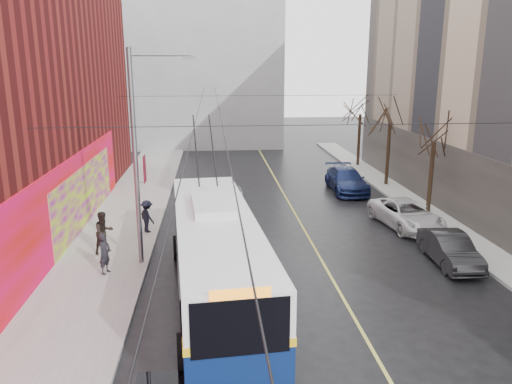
% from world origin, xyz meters
% --- Properties ---
extents(sidewalk_left, '(4.00, 60.00, 0.15)m').
position_xyz_m(sidewalk_left, '(-8.00, 12.00, 0.07)').
color(sidewalk_left, gray).
rests_on(sidewalk_left, ground).
extents(sidewalk_right, '(2.00, 60.00, 0.15)m').
position_xyz_m(sidewalk_right, '(9.00, 12.00, 0.07)').
color(sidewalk_right, gray).
rests_on(sidewalk_right, ground).
extents(lane_line, '(0.12, 50.00, 0.01)m').
position_xyz_m(lane_line, '(1.50, 14.00, 0.00)').
color(lane_line, '#BFB74C').
rests_on(lane_line, ground).
extents(building_far, '(20.50, 12.10, 18.00)m').
position_xyz_m(building_far, '(-6.00, 44.99, 9.02)').
color(building_far, gray).
rests_on(building_far, ground).
extents(streetlight_pole, '(2.65, 0.60, 9.00)m').
position_xyz_m(streetlight_pole, '(-6.14, 10.00, 4.85)').
color(streetlight_pole, slate).
rests_on(streetlight_pole, ground).
extents(catenary_wires, '(18.00, 60.00, 0.22)m').
position_xyz_m(catenary_wires, '(-2.54, 14.77, 6.25)').
color(catenary_wires, black).
extents(tree_near, '(3.20, 3.20, 6.40)m').
position_xyz_m(tree_near, '(9.00, 16.00, 4.98)').
color(tree_near, black).
rests_on(tree_near, ground).
extents(tree_mid, '(3.20, 3.20, 6.68)m').
position_xyz_m(tree_mid, '(9.00, 23.00, 5.25)').
color(tree_mid, black).
rests_on(tree_mid, ground).
extents(tree_far, '(3.20, 3.20, 6.57)m').
position_xyz_m(tree_far, '(9.00, 30.00, 5.14)').
color(tree_far, black).
rests_on(tree_far, ground).
extents(pigeons_flying, '(1.57, 1.80, 1.18)m').
position_xyz_m(pigeons_flying, '(-2.32, 10.05, 7.20)').
color(pigeons_flying, slate).
extents(trolleybus, '(3.80, 13.01, 6.09)m').
position_xyz_m(trolleybus, '(-3.13, 6.61, 1.69)').
color(trolleybus, '#091946').
rests_on(trolleybus, ground).
extents(parked_car_b, '(1.60, 4.16, 1.35)m').
position_xyz_m(parked_car_b, '(6.87, 8.97, 0.68)').
color(parked_car_b, '#242426').
rests_on(parked_car_b, ground).
extents(parked_car_c, '(3.06, 5.34, 1.40)m').
position_xyz_m(parked_car_c, '(6.93, 14.05, 0.70)').
color(parked_car_c, silver).
rests_on(parked_car_c, ground).
extents(parked_car_d, '(2.24, 5.37, 1.55)m').
position_xyz_m(parked_car_d, '(5.80, 21.79, 0.77)').
color(parked_car_d, navy).
rests_on(parked_car_d, ground).
extents(following_car, '(2.62, 5.15, 1.68)m').
position_xyz_m(following_car, '(-2.58, 17.08, 0.84)').
color(following_car, '#A1A1A5').
rests_on(following_car, ground).
extents(pedestrian_a, '(0.60, 0.72, 1.69)m').
position_xyz_m(pedestrian_a, '(-7.57, 8.94, 0.99)').
color(pedestrian_a, black).
rests_on(pedestrian_a, sidewalk_left).
extents(pedestrian_b, '(1.17, 1.16, 1.90)m').
position_xyz_m(pedestrian_b, '(-8.06, 11.26, 1.10)').
color(pedestrian_b, black).
rests_on(pedestrian_b, sidewalk_left).
extents(pedestrian_c, '(1.12, 1.21, 1.64)m').
position_xyz_m(pedestrian_c, '(-6.50, 13.99, 0.97)').
color(pedestrian_c, black).
rests_on(pedestrian_c, sidewalk_left).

